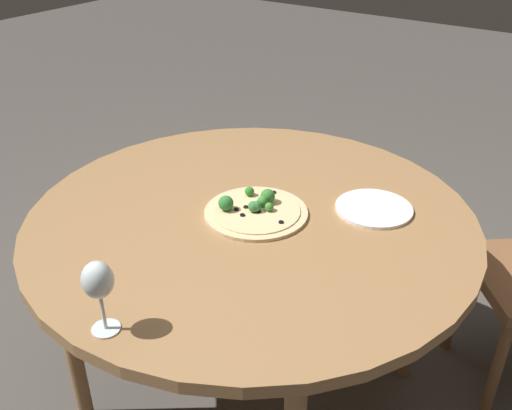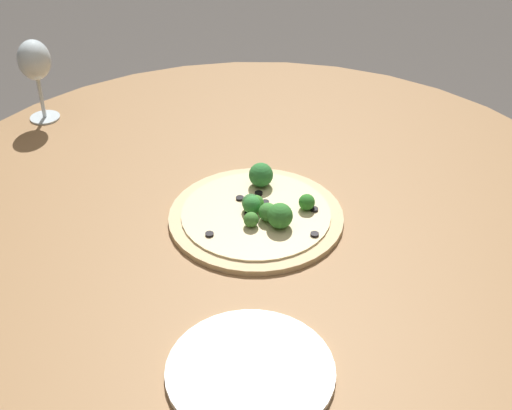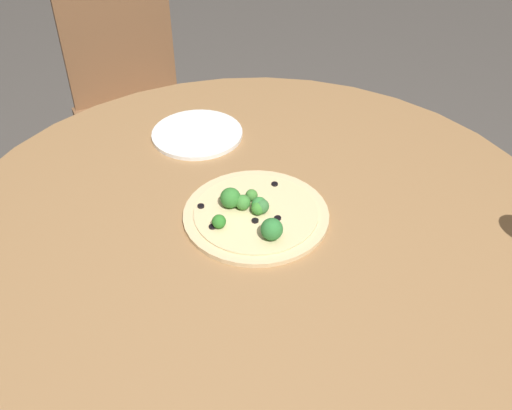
{
  "view_description": "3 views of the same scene",
  "coord_description": "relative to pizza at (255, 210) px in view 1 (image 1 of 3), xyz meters",
  "views": [
    {
      "loc": [
        -1.14,
        -0.81,
        1.57
      ],
      "look_at": [
        0.01,
        -0.01,
        0.76
      ],
      "focal_mm": 40.0,
      "sensor_mm": 36.0,
      "label": 1
    },
    {
      "loc": [
        0.63,
        -0.76,
        1.45
      ],
      "look_at": [
        0.01,
        -0.01,
        0.76
      ],
      "focal_mm": 50.0,
      "sensor_mm": 36.0,
      "label": 2
    },
    {
      "loc": [
        -0.21,
        0.85,
        1.48
      ],
      "look_at": [
        0.01,
        -0.01,
        0.76
      ],
      "focal_mm": 40.0,
      "sensor_mm": 36.0,
      "label": 3
    }
  ],
  "objects": [
    {
      "name": "ground_plane",
      "position": [
        -0.01,
        0.01,
        -0.75
      ],
      "size": [
        12.0,
        12.0,
        0.0
      ],
      "primitive_type": "plane",
      "color": "#4C4742"
    },
    {
      "name": "wine_glass",
      "position": [
        -0.58,
        -0.01,
        0.11
      ],
      "size": [
        0.07,
        0.07,
        0.17
      ],
      "color": "silver",
      "rests_on": "dining_table"
    },
    {
      "name": "pizza",
      "position": [
        0.0,
        0.0,
        0.0
      ],
      "size": [
        0.3,
        0.3,
        0.06
      ],
      "color": "#DBBC89",
      "rests_on": "dining_table"
    },
    {
      "name": "plate_near",
      "position": [
        0.21,
        -0.27,
        -0.01
      ],
      "size": [
        0.22,
        0.22,
        0.01
      ],
      "color": "white",
      "rests_on": "dining_table"
    },
    {
      "name": "dining_table",
      "position": [
        -0.01,
        0.01,
        -0.07
      ],
      "size": [
        1.28,
        1.28,
        0.73
      ],
      "color": "olive",
      "rests_on": "ground_plane"
    }
  ]
}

